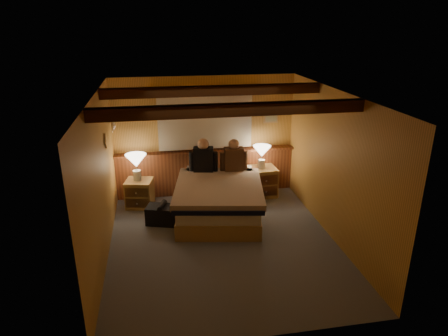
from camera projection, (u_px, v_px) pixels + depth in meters
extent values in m
plane|color=slate|center=(223.00, 243.00, 6.47)|extent=(4.20, 4.20, 0.00)
plane|color=#C08F48|center=(223.00, 95.00, 5.63)|extent=(4.20, 4.20, 0.00)
plane|color=#DAA04E|center=(205.00, 136.00, 7.99)|extent=(3.60, 0.00, 3.60)
plane|color=#DAA04E|center=(100.00, 182.00, 5.75)|extent=(0.00, 4.20, 4.20)
plane|color=#DAA04E|center=(334.00, 167.00, 6.34)|extent=(0.00, 4.20, 4.20)
plane|color=#DAA04E|center=(258.00, 246.00, 4.11)|extent=(3.60, 0.00, 3.60)
cube|color=brown|center=(206.00, 172.00, 8.19)|extent=(3.60, 0.12, 0.90)
cube|color=brown|center=(206.00, 152.00, 7.97)|extent=(3.60, 0.22, 0.04)
cylinder|color=#412210|center=(205.00, 95.00, 7.62)|extent=(2.10, 0.05, 0.05)
sphere|color=#412210|center=(149.00, 96.00, 7.44)|extent=(0.08, 0.08, 0.08)
sphere|color=#412210|center=(258.00, 93.00, 7.79)|extent=(0.08, 0.08, 0.08)
cube|color=silver|center=(205.00, 123.00, 7.82)|extent=(1.85, 0.08, 1.05)
cube|color=#412210|center=(231.00, 110.00, 5.11)|extent=(3.60, 0.15, 0.16)
cube|color=#412210|center=(213.00, 91.00, 6.49)|extent=(3.60, 0.15, 0.16)
cylinder|color=silver|center=(111.00, 119.00, 7.05)|extent=(0.03, 0.55, 0.03)
torus|color=silver|center=(112.00, 127.00, 6.96)|extent=(0.01, 0.21, 0.21)
torus|color=silver|center=(113.00, 124.00, 7.17)|extent=(0.01, 0.21, 0.21)
cube|color=tan|center=(271.00, 117.00, 8.07)|extent=(0.30, 0.03, 0.25)
cube|color=beige|center=(271.00, 117.00, 8.05)|extent=(0.24, 0.01, 0.19)
cube|color=#AE8A4A|center=(219.00, 208.00, 7.32)|extent=(1.72, 2.11, 0.28)
cube|color=white|center=(219.00, 196.00, 7.23)|extent=(1.68, 2.06, 0.23)
cube|color=black|center=(219.00, 194.00, 6.96)|extent=(1.72, 1.74, 0.08)
cube|color=#D69399|center=(219.00, 188.00, 7.06)|extent=(1.79, 1.94, 0.11)
cube|color=white|center=(201.00, 172.00, 7.86)|extent=(0.61, 0.41, 0.15)
cube|color=white|center=(237.00, 172.00, 7.86)|extent=(0.61, 0.41, 0.15)
cube|color=#AE8A4A|center=(140.00, 193.00, 7.65)|extent=(0.57, 0.53, 0.54)
cube|color=brown|center=(137.00, 193.00, 7.42)|extent=(0.43, 0.11, 0.19)
cube|color=brown|center=(137.00, 203.00, 7.50)|extent=(0.43, 0.11, 0.19)
cylinder|color=silver|center=(137.00, 193.00, 7.42)|extent=(0.04, 0.04, 0.03)
cylinder|color=silver|center=(137.00, 203.00, 7.50)|extent=(0.04, 0.04, 0.03)
cube|color=#AE8A4A|center=(262.00, 181.00, 8.14)|extent=(0.56, 0.51, 0.60)
cube|color=brown|center=(266.00, 180.00, 7.88)|extent=(0.49, 0.04, 0.21)
cube|color=brown|center=(265.00, 191.00, 7.96)|extent=(0.49, 0.04, 0.21)
cylinder|color=silver|center=(266.00, 180.00, 7.88)|extent=(0.03, 0.03, 0.03)
cylinder|color=silver|center=(265.00, 191.00, 7.96)|extent=(0.03, 0.03, 0.03)
cylinder|color=beige|center=(137.00, 175.00, 7.54)|extent=(0.15, 0.15, 0.20)
cylinder|color=silver|center=(137.00, 169.00, 7.49)|extent=(0.03, 0.03, 0.11)
cone|color=#FFE9C6|center=(136.00, 161.00, 7.43)|extent=(0.39, 0.39, 0.24)
cylinder|color=beige|center=(261.00, 164.00, 7.98)|extent=(0.14, 0.14, 0.18)
cylinder|color=silver|center=(262.00, 158.00, 7.94)|extent=(0.02, 0.02, 0.10)
cone|color=#FFE9C6|center=(262.00, 151.00, 7.89)|extent=(0.36, 0.36, 0.22)
cube|color=black|center=(203.00, 160.00, 7.62)|extent=(0.41, 0.28, 0.49)
cylinder|color=black|center=(192.00, 162.00, 7.63)|extent=(0.12, 0.12, 0.39)
cylinder|color=black|center=(215.00, 162.00, 7.63)|extent=(0.12, 0.12, 0.39)
sphere|color=tan|center=(203.00, 144.00, 7.51)|extent=(0.22, 0.22, 0.22)
cube|color=#462C1C|center=(234.00, 160.00, 7.66)|extent=(0.37, 0.23, 0.48)
cylinder|color=#462C1C|center=(223.00, 162.00, 7.65)|extent=(0.11, 0.11, 0.38)
cylinder|color=#462C1C|center=(244.00, 161.00, 7.70)|extent=(0.11, 0.11, 0.38)
sphere|color=tan|center=(234.00, 144.00, 7.56)|extent=(0.21, 0.21, 0.21)
cube|color=black|center=(163.00, 215.00, 7.04)|extent=(0.62, 0.47, 0.33)
cylinder|color=black|center=(162.00, 205.00, 6.97)|extent=(0.18, 0.34, 0.09)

